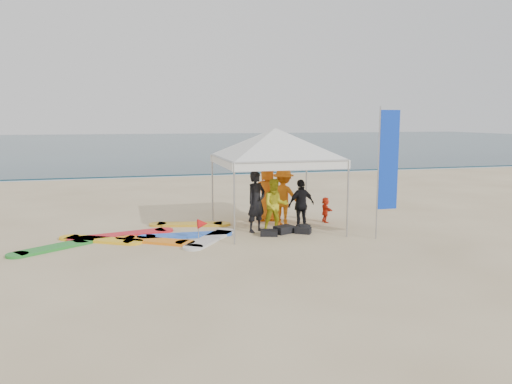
{
  "coord_description": "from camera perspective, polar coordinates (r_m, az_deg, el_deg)",
  "views": [
    {
      "loc": [
        -3.11,
        -11.67,
        3.37
      ],
      "look_at": [
        0.73,
        2.6,
        1.2
      ],
      "focal_mm": 35.0,
      "sensor_mm": 36.0,
      "label": 1
    }
  ],
  "objects": [
    {
      "name": "surfboard_spread",
      "position": [
        14.63,
        -12.26,
        -5.02
      ],
      "size": [
        5.88,
        3.59,
        0.07
      ],
      "color": "gold",
      "rests_on": "ground"
    },
    {
      "name": "person_seated",
      "position": [
        16.52,
        7.94,
        -2.02
      ],
      "size": [
        0.3,
        0.79,
        0.83
      ],
      "primitive_type": "imported",
      "rotation": [
        0.0,
        0.0,
        1.5
      ],
      "color": "red",
      "rests_on": "ground"
    },
    {
      "name": "person_black_a",
      "position": [
        14.9,
        0.04,
        -1.12
      ],
      "size": [
        0.8,
        0.71,
        1.84
      ],
      "primitive_type": "imported",
      "rotation": [
        0.0,
        0.0,
        0.5
      ],
      "color": "black",
      "rests_on": "ground"
    },
    {
      "name": "canopy_tent",
      "position": [
        15.23,
        2.23,
        7.28
      ],
      "size": [
        4.69,
        4.69,
        3.54
      ],
      "color": "#A5A5A8",
      "rests_on": "ground"
    },
    {
      "name": "feather_flag",
      "position": [
        14.38,
        14.8,
        3.38
      ],
      "size": [
        0.62,
        0.04,
        3.72
      ],
      "color": "#A5A5A8",
      "rests_on": "ground"
    },
    {
      "name": "shoreline_foam",
      "position": [
        30.22,
        -9.09,
        1.86
      ],
      "size": [
        160.0,
        1.2,
        0.01
      ],
      "primitive_type": "cube",
      "color": "silver",
      "rests_on": "ground"
    },
    {
      "name": "person_yellow",
      "position": [
        15.0,
        2.22,
        -1.53
      ],
      "size": [
        0.83,
        0.68,
        1.6
      ],
      "primitive_type": "imported",
      "rotation": [
        0.0,
        0.0,
        -0.1
      ],
      "color": "gold",
      "rests_on": "ground"
    },
    {
      "name": "person_orange_b",
      "position": [
        16.53,
        1.33,
        -0.17
      ],
      "size": [
        1.02,
        0.79,
        1.84
      ],
      "primitive_type": "imported",
      "rotation": [
        0.0,
        0.0,
        2.89
      ],
      "color": "orange",
      "rests_on": "ground"
    },
    {
      "name": "marker_pennant",
      "position": [
        13.9,
        -6.13,
        -3.64
      ],
      "size": [
        0.28,
        0.28,
        0.64
      ],
      "color": "#A5A5A8",
      "rests_on": "ground"
    },
    {
      "name": "ground",
      "position": [
        12.54,
        -0.15,
        -7.24
      ],
      "size": [
        120.0,
        120.0,
        0.0
      ],
      "primitive_type": "plane",
      "color": "beige",
      "rests_on": "ground"
    },
    {
      "name": "person_black_b",
      "position": [
        15.28,
        5.19,
        -1.45
      ],
      "size": [
        0.97,
        0.58,
        1.55
      ],
      "primitive_type": "imported",
      "rotation": [
        0.0,
        0.0,
        3.38
      ],
      "color": "black",
      "rests_on": "ground"
    },
    {
      "name": "ocean",
      "position": [
        71.81,
        -12.65,
        5.5
      ],
      "size": [
        160.0,
        84.0,
        0.08
      ],
      "primitive_type": "cube",
      "color": "#0C2633",
      "rests_on": "ground"
    },
    {
      "name": "gear_pile",
      "position": [
        14.86,
        3.57,
        -4.39
      ],
      "size": [
        1.66,
        0.71,
        0.22
      ],
      "color": "black",
      "rests_on": "ground"
    },
    {
      "name": "person_orange_a",
      "position": [
        15.86,
        3.15,
        -0.55
      ],
      "size": [
        1.36,
        1.26,
        1.83
      ],
      "primitive_type": "imported",
      "rotation": [
        0.0,
        0.0,
        2.49
      ],
      "color": "orange",
      "rests_on": "ground"
    }
  ]
}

